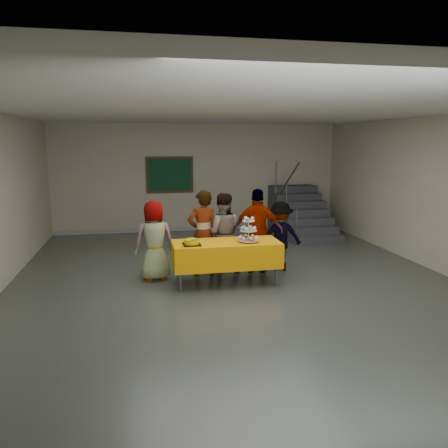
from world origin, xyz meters
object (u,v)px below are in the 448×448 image
Objects in this scene: bear_cake at (192,241)px; noticeboard at (170,175)px; schoolchild_b at (203,233)px; schoolchild_c at (222,233)px; schoolchild_d at (258,231)px; schoolchild_a at (154,240)px; staircase at (299,215)px; cupcake_stand at (248,233)px; bake_table at (226,254)px; schoolchild_e at (280,236)px.

noticeboard is at bearing 89.95° from bear_cake.
schoolchild_b is 4.35m from noticeboard.
schoolchild_c is 0.95× the size of schoolchild_d.
schoolchild_a is 0.91× the size of schoolchild_b.
schoolchild_d is at bearing -121.82° from staircase.
cupcake_stand is at bearing 150.21° from schoolchild_a.
schoolchild_c is at bearing -168.44° from schoolchild_b.
bake_table is 4.97m from staircase.
noticeboard is at bearing -107.97° from schoolchild_a.
schoolchild_a is 0.92m from schoolchild_b.
staircase reaches higher than schoolchild_c.
schoolchild_a reaches higher than schoolchild_e.
bear_cake is at bearing 62.32° from schoolchild_c.
schoolchild_b is at bearing 31.76° from schoolchild_c.
bake_table is 1.16× the size of schoolchild_d.
staircase is at bearing -110.10° from schoolchild_e.
schoolchild_b is (0.30, 0.74, -0.02)m from bear_cake.
noticeboard is (-0.29, 4.27, 0.79)m from schoolchild_b.
schoolchild_c is 1.18× the size of noticeboard.
schoolchild_b is at bearing 8.30° from schoolchild_e.
bake_table is 1.00m from schoolchild_d.
staircase is at bearing -120.10° from schoolchild_c.
schoolchild_d is at bearing -72.32° from noticeboard.
schoolchild_a is 1.13× the size of noticeboard.
schoolchild_c reaches higher than bake_table.
bear_cake is 0.88m from schoolchild_a.
bake_table is 1.22× the size of schoolchild_c.
noticeboard is at bearing -95.82° from schoolchild_b.
schoolchild_d reaches higher than bake_table.
schoolchild_b is at bearing 67.90° from bear_cake.
cupcake_stand is (0.38, -0.07, 0.38)m from bake_table.
noticeboard reaches higher than schoolchild_c.
bear_cake is 5.46m from staircase.
schoolchild_e is 4.69m from noticeboard.
staircase is at bearing -104.70° from schoolchild_d.
schoolchild_d is at bearing 61.96° from cupcake_stand.
staircase is at bearing -149.26° from schoolchild_a.
schoolchild_b reaches higher than schoolchild_a.
noticeboard is (-0.70, 4.11, 0.83)m from schoolchild_c.
schoolchild_c reaches higher than schoolchild_e.
schoolchild_e is (2.44, 0.16, -0.06)m from schoolchild_a.
cupcake_stand is 0.30× the size of schoolchild_a.
schoolchild_a is 0.90× the size of schoolchild_d.
schoolchild_b reaches higher than cupcake_stand.
schoolchild_a is 1.34m from schoolchild_c.
schoolchild_d is at bearing 176.67° from schoolchild_c.
schoolchild_b is 0.43m from schoolchild_c.
bear_cake is at bearing -130.02° from staircase.
cupcake_stand is 0.29× the size of schoolchild_c.
schoolchild_b reaches higher than schoolchild_e.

